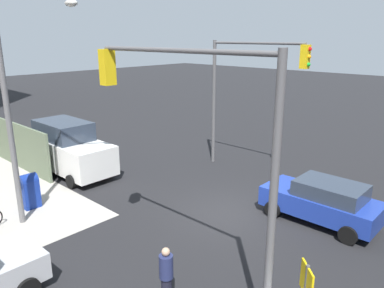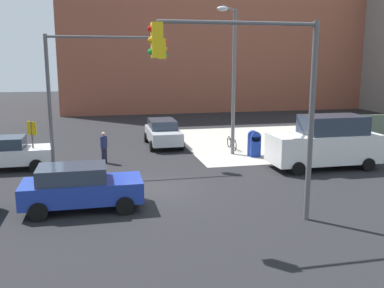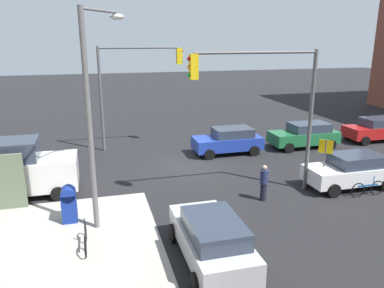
{
  "view_description": "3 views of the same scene",
  "coord_description": "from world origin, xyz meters",
  "px_view_note": "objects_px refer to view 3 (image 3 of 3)",
  "views": [
    {
      "loc": [
        -8.04,
        10.77,
        6.7
      ],
      "look_at": [
        1.49,
        0.47,
        2.64
      ],
      "focal_mm": 35.0,
      "sensor_mm": 36.0,
      "label": 1
    },
    {
      "loc": [
        -2.23,
        -17.05,
        5.29
      ],
      "look_at": [
        1.66,
        0.53,
        1.75
      ],
      "focal_mm": 40.0,
      "sensor_mm": 36.0,
      "label": 2
    },
    {
      "loc": [
        5.05,
        19.19,
        6.96
      ],
      "look_at": [
        0.34,
        1.74,
        1.83
      ],
      "focal_mm": 35.0,
      "sensor_mm": 36.0,
      "label": 3
    }
  ],
  "objects_px": {
    "mailbox_blue": "(69,203)",
    "bicycle_at_crosswalk": "(368,189)",
    "hatchback_white": "(351,170)",
    "coupe_blue": "(229,140)",
    "street_lamp_corner": "(94,104)",
    "bicycle_leaning_on_fence": "(85,238)",
    "sedan_silver": "(212,238)",
    "hatchback_red": "(375,129)",
    "pedestrian_crossing": "(264,182)",
    "traffic_signal_nw_corner": "(267,94)",
    "coupe_green": "(305,135)",
    "van_white_delivery": "(12,169)",
    "traffic_signal_se_corner": "(133,77)"
  },
  "relations": [
    {
      "from": "mailbox_blue",
      "to": "bicycle_at_crosswalk",
      "type": "bearing_deg",
      "value": 175.6
    },
    {
      "from": "hatchback_white",
      "to": "coupe_blue",
      "type": "height_order",
      "value": "same"
    },
    {
      "from": "street_lamp_corner",
      "to": "bicycle_leaning_on_fence",
      "type": "xyz_separation_m",
      "value": [
        0.6,
        1.71,
        -4.35
      ]
    },
    {
      "from": "sedan_silver",
      "to": "coupe_blue",
      "type": "bearing_deg",
      "value": -113.04
    },
    {
      "from": "sedan_silver",
      "to": "hatchback_red",
      "type": "relative_size",
      "value": 1.06
    },
    {
      "from": "pedestrian_crossing",
      "to": "hatchback_red",
      "type": "bearing_deg",
      "value": -49.72
    },
    {
      "from": "mailbox_blue",
      "to": "bicycle_leaning_on_fence",
      "type": "distance_m",
      "value": 2.32
    },
    {
      "from": "traffic_signal_nw_corner",
      "to": "pedestrian_crossing",
      "type": "relative_size",
      "value": 3.96
    },
    {
      "from": "mailbox_blue",
      "to": "hatchback_white",
      "type": "xyz_separation_m",
      "value": [
        -12.96,
        -0.17,
        0.08
      ]
    },
    {
      "from": "mailbox_blue",
      "to": "pedestrian_crossing",
      "type": "xyz_separation_m",
      "value": [
        -8.2,
        0.2,
        0.09
      ]
    },
    {
      "from": "hatchback_white",
      "to": "sedan_silver",
      "type": "xyz_separation_m",
      "value": [
        8.45,
        4.29,
        0.0
      ]
    },
    {
      "from": "mailbox_blue",
      "to": "bicycle_leaning_on_fence",
      "type": "bearing_deg",
      "value": 105.28
    },
    {
      "from": "coupe_green",
      "to": "sedan_silver",
      "type": "height_order",
      "value": "same"
    },
    {
      "from": "hatchback_white",
      "to": "van_white_delivery",
      "type": "height_order",
      "value": "van_white_delivery"
    },
    {
      "from": "coupe_blue",
      "to": "van_white_delivery",
      "type": "relative_size",
      "value": 0.78
    },
    {
      "from": "mailbox_blue",
      "to": "coupe_green",
      "type": "distance_m",
      "value": 16.02
    },
    {
      "from": "hatchback_red",
      "to": "bicycle_at_crosswalk",
      "type": "distance_m",
      "value": 10.7
    },
    {
      "from": "traffic_signal_nw_corner",
      "to": "hatchback_red",
      "type": "height_order",
      "value": "traffic_signal_nw_corner"
    },
    {
      "from": "coupe_green",
      "to": "pedestrian_crossing",
      "type": "xyz_separation_m",
      "value": [
        6.3,
        7.03,
        0.01
      ]
    },
    {
      "from": "bicycle_at_crosswalk",
      "to": "street_lamp_corner",
      "type": "bearing_deg",
      "value": -2.47
    },
    {
      "from": "coupe_blue",
      "to": "hatchback_red",
      "type": "relative_size",
      "value": 1.03
    },
    {
      "from": "traffic_signal_nw_corner",
      "to": "street_lamp_corner",
      "type": "relative_size",
      "value": 0.81
    },
    {
      "from": "hatchback_white",
      "to": "sedan_silver",
      "type": "height_order",
      "value": "same"
    },
    {
      "from": "hatchback_red",
      "to": "traffic_signal_se_corner",
      "type": "bearing_deg",
      "value": -8.75
    },
    {
      "from": "street_lamp_corner",
      "to": "bicycle_at_crosswalk",
      "type": "xyz_separation_m",
      "value": [
        -11.8,
        0.51,
        -4.35
      ]
    },
    {
      "from": "hatchback_white",
      "to": "hatchback_red",
      "type": "height_order",
      "value": "same"
    },
    {
      "from": "pedestrian_crossing",
      "to": "bicycle_at_crosswalk",
      "type": "xyz_separation_m",
      "value": [
        -4.8,
        0.8,
        -0.5
      ]
    },
    {
      "from": "hatchback_white",
      "to": "traffic_signal_se_corner",
      "type": "bearing_deg",
      "value": -45.34
    },
    {
      "from": "street_lamp_corner",
      "to": "mailbox_blue",
      "type": "relative_size",
      "value": 5.59
    },
    {
      "from": "mailbox_blue",
      "to": "hatchback_red",
      "type": "height_order",
      "value": "hatchback_red"
    },
    {
      "from": "hatchback_red",
      "to": "pedestrian_crossing",
      "type": "bearing_deg",
      "value": 31.07
    },
    {
      "from": "street_lamp_corner",
      "to": "hatchback_red",
      "type": "bearing_deg",
      "value": -158.45
    },
    {
      "from": "street_lamp_corner",
      "to": "bicycle_at_crosswalk",
      "type": "relative_size",
      "value": 4.57
    },
    {
      "from": "coupe_blue",
      "to": "sedan_silver",
      "type": "distance_m",
      "value": 11.9
    },
    {
      "from": "hatchback_white",
      "to": "bicycle_leaning_on_fence",
      "type": "relative_size",
      "value": 2.44
    },
    {
      "from": "mailbox_blue",
      "to": "van_white_delivery",
      "type": "height_order",
      "value": "van_white_delivery"
    },
    {
      "from": "street_lamp_corner",
      "to": "coupe_blue",
      "type": "relative_size",
      "value": 1.9
    },
    {
      "from": "street_lamp_corner",
      "to": "bicycle_leaning_on_fence",
      "type": "relative_size",
      "value": 4.57
    },
    {
      "from": "traffic_signal_nw_corner",
      "to": "van_white_delivery",
      "type": "height_order",
      "value": "traffic_signal_nw_corner"
    },
    {
      "from": "sedan_silver",
      "to": "hatchback_red",
      "type": "distance_m",
      "value": 19.15
    },
    {
      "from": "pedestrian_crossing",
      "to": "traffic_signal_se_corner",
      "type": "bearing_deg",
      "value": 33.93
    },
    {
      "from": "hatchback_red",
      "to": "bicycle_at_crosswalk",
      "type": "xyz_separation_m",
      "value": [
        7.11,
        7.98,
        -0.5
      ]
    },
    {
      "from": "traffic_signal_se_corner",
      "to": "van_white_delivery",
      "type": "relative_size",
      "value": 1.2
    },
    {
      "from": "hatchback_white",
      "to": "coupe_blue",
      "type": "bearing_deg",
      "value": -60.37
    },
    {
      "from": "hatchback_white",
      "to": "van_white_delivery",
      "type": "xyz_separation_m",
      "value": [
        15.49,
        -3.03,
        0.44
      ]
    },
    {
      "from": "hatchback_red",
      "to": "bicycle_leaning_on_fence",
      "type": "relative_size",
      "value": 2.33
    },
    {
      "from": "coupe_blue",
      "to": "hatchback_red",
      "type": "distance_m",
      "value": 10.94
    },
    {
      "from": "coupe_green",
      "to": "hatchback_red",
      "type": "height_order",
      "value": "same"
    },
    {
      "from": "hatchback_red",
      "to": "sedan_silver",
      "type": "bearing_deg",
      "value": 35.44
    },
    {
      "from": "coupe_green",
      "to": "pedestrian_crossing",
      "type": "relative_size",
      "value": 2.71
    }
  ]
}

